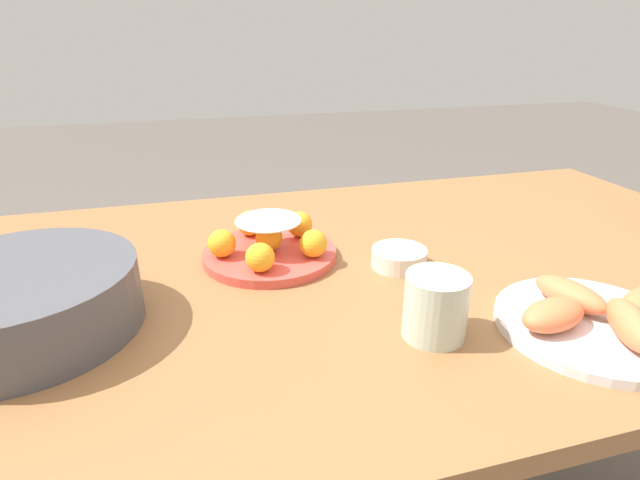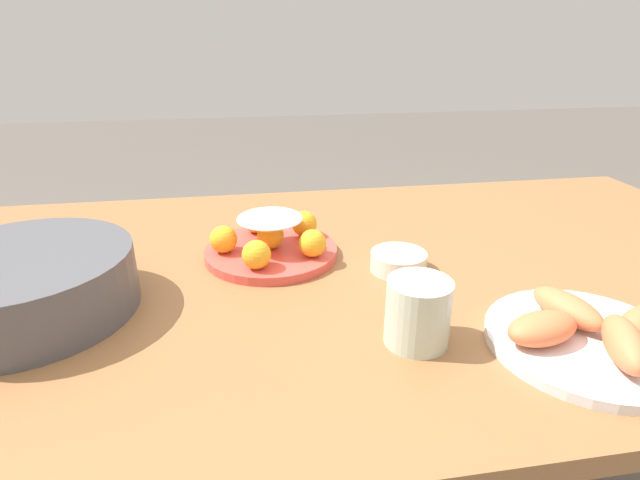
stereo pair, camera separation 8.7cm
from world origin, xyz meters
TOP-DOWN VIEW (x-y plane):
  - dining_table at (0.00, 0.00)m, footprint 1.59×0.89m
  - cake_plate at (0.17, -0.07)m, footprint 0.24×0.24m
  - serving_bowl at (0.53, 0.07)m, footprint 0.30×0.30m
  - sauce_bowl at (-0.04, 0.02)m, footprint 0.10×0.10m
  - seafood_platter at (-0.22, 0.28)m, footprint 0.26×0.26m
  - cup_far at (0.00, 0.23)m, footprint 0.08×0.08m

SIDE VIEW (x-z plane):
  - dining_table at x=0.00m, z-range 0.27..0.98m
  - sauce_bowl at x=-0.04m, z-range 0.71..0.74m
  - seafood_platter at x=-0.22m, z-range 0.70..0.75m
  - cake_plate at x=0.17m, z-range 0.69..0.77m
  - cup_far at x=0.00m, z-range 0.70..0.79m
  - serving_bowl at x=0.53m, z-range 0.71..0.80m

